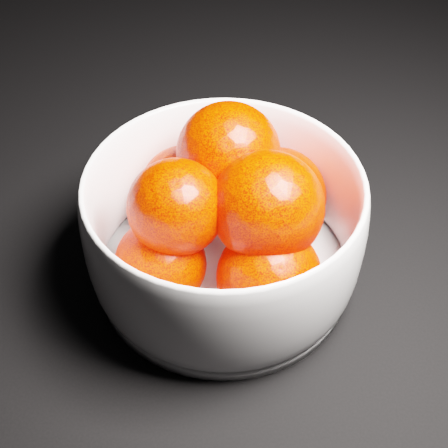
{
  "coord_description": "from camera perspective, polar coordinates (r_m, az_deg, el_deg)",
  "views": [
    {
      "loc": [
        0.01,
        -0.6,
        0.42
      ],
      "look_at": [
        0.01,
        -0.25,
        0.06
      ],
      "focal_mm": 50.0,
      "sensor_mm": 36.0,
      "label": 1
    }
  ],
  "objects": [
    {
      "name": "ground",
      "position": [
        0.73,
        -0.36,
        10.53
      ],
      "size": [
        3.0,
        3.0,
        0.0
      ],
      "primitive_type": "cube",
      "color": "black",
      "rests_on": "ground"
    },
    {
      "name": "orange_pile",
      "position": [
        0.5,
        0.59,
        1.42
      ],
      "size": [
        0.17,
        0.18,
        0.13
      ],
      "color": "#F71800",
      "rests_on": "bowl"
    },
    {
      "name": "bowl",
      "position": [
        0.51,
        0.0,
        -0.44
      ],
      "size": [
        0.23,
        0.23,
        0.11
      ],
      "rotation": [
        0.0,
        0.0,
        0.34
      ],
      "color": "white",
      "rests_on": "ground"
    }
  ]
}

